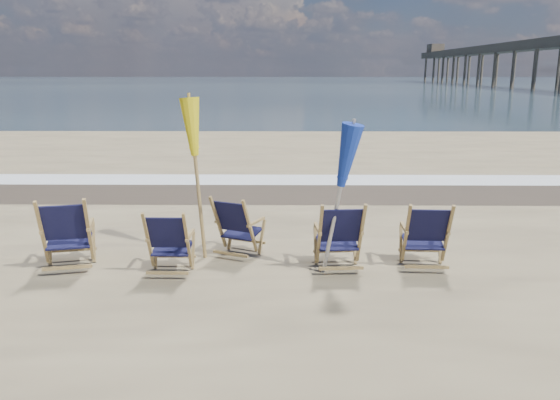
% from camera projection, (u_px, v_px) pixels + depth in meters
% --- Properties ---
extents(ocean, '(400.00, 400.00, 0.00)m').
position_uv_depth(ocean, '(286.00, 82.00, 130.78)').
color(ocean, '#314452').
rests_on(ocean, ground).
extents(surf_foam, '(200.00, 1.40, 0.01)m').
position_uv_depth(surf_foam, '(283.00, 180.00, 14.34)').
color(surf_foam, silver).
rests_on(surf_foam, ground).
extents(wet_sand_strip, '(200.00, 2.60, 0.00)m').
position_uv_depth(wet_sand_strip, '(282.00, 192.00, 12.88)').
color(wet_sand_strip, '#42362A').
rests_on(wet_sand_strip, ground).
extents(beach_chair_0, '(0.87, 0.94, 1.11)m').
position_uv_depth(beach_chair_0, '(89.00, 233.00, 7.72)').
color(beach_chair_0, '#121234').
rests_on(beach_chair_0, ground).
extents(beach_chair_1, '(0.63, 0.71, 0.97)m').
position_uv_depth(beach_chair_1, '(188.00, 243.00, 7.48)').
color(beach_chair_1, '#121234').
rests_on(beach_chair_1, ground).
extents(beach_chair_2, '(0.86, 0.90, 0.98)m').
position_uv_depth(beach_chair_2, '(250.00, 229.00, 8.14)').
color(beach_chair_2, '#121234').
rests_on(beach_chair_2, ground).
extents(beach_chair_3, '(0.72, 0.80, 1.05)m').
position_uv_depth(beach_chair_3, '(361.00, 237.00, 7.66)').
color(beach_chair_3, '#121234').
rests_on(beach_chair_3, ground).
extents(beach_chair_4, '(0.70, 0.78, 1.03)m').
position_uv_depth(beach_chair_4, '(448.00, 237.00, 7.68)').
color(beach_chair_4, '#121234').
rests_on(beach_chair_4, ground).
extents(umbrella_yellow, '(0.30, 0.30, 2.40)m').
position_uv_depth(umbrella_yellow, '(196.00, 136.00, 8.02)').
color(umbrella_yellow, olive).
rests_on(umbrella_yellow, ground).
extents(umbrella_blue, '(0.30, 0.30, 2.13)m').
position_uv_depth(umbrella_blue, '(338.00, 162.00, 7.29)').
color(umbrella_blue, '#A5A5AD').
rests_on(umbrella_blue, ground).
extents(fishing_pier, '(4.40, 140.00, 9.30)m').
position_uv_depth(fishing_pier, '(555.00, 57.00, 76.78)').
color(fishing_pier, brown).
rests_on(fishing_pier, ground).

